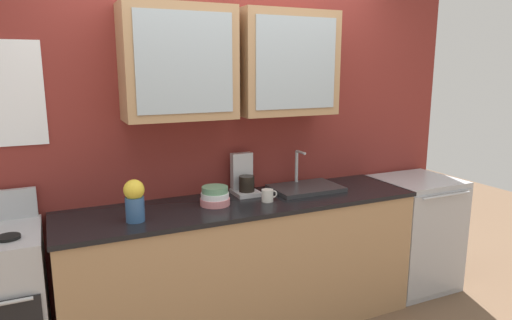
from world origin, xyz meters
The scene contains 8 objects.
back_wall_unit centered at (0.00, 0.31, 1.47)m, with size 3.86×0.41×2.72m.
counter centered at (0.00, 0.00, 0.46)m, with size 2.45×0.62×0.92m.
sink_faucet centered at (0.52, 0.08, 0.94)m, with size 0.50×0.34×0.28m.
bowl_stack centered at (-0.21, 0.01, 0.98)m, with size 0.20×0.20×0.12m.
vase centered at (-0.74, -0.10, 1.06)m, with size 0.12×0.12×0.25m.
cup_near_sink centered at (0.14, -0.06, 0.97)m, with size 0.11×0.08×0.08m.
dishwasher centered at (1.52, 0.00, 0.46)m, with size 0.63×0.61×0.92m.
coffee_maker centered at (0.07, 0.18, 1.03)m, with size 0.17×0.20×0.29m.
Camera 1 is at (-1.17, -2.71, 1.81)m, focal length 31.89 mm.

